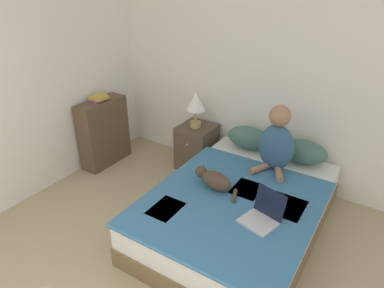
# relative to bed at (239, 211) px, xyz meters

# --- Properties ---
(wall_back) EXTENTS (5.20, 0.05, 2.55)m
(wall_back) POSITION_rel_bed_xyz_m (-0.18, 1.13, 1.05)
(wall_back) COLOR white
(wall_back) RESTS_ON ground_plane
(wall_side) EXTENTS (0.05, 4.75, 2.55)m
(wall_side) POSITION_rel_bed_xyz_m (-2.30, -0.77, 1.05)
(wall_side) COLOR white
(wall_side) RESTS_ON ground_plane
(bed) EXTENTS (1.49, 2.11, 0.45)m
(bed) POSITION_rel_bed_xyz_m (0.00, 0.00, 0.00)
(bed) COLOR brown
(bed) RESTS_ON ground_plane
(pillow_near) EXTENTS (0.52, 0.30, 0.26)m
(pillow_near) POSITION_rel_bed_xyz_m (-0.33, 0.89, 0.36)
(pillow_near) COLOR #42665B
(pillow_near) RESTS_ON bed
(pillow_far) EXTENTS (0.52, 0.30, 0.26)m
(pillow_far) POSITION_rel_bed_xyz_m (0.33, 0.89, 0.36)
(pillow_far) COLOR #42665B
(pillow_far) RESTS_ON bed
(person_sitting) EXTENTS (0.38, 0.38, 0.72)m
(person_sitting) POSITION_rel_bed_xyz_m (0.11, 0.58, 0.54)
(person_sitting) COLOR #33567A
(person_sitting) RESTS_ON bed
(cat_tabby) EXTENTS (0.51, 0.24, 0.18)m
(cat_tabby) POSITION_rel_bed_xyz_m (-0.25, -0.08, 0.32)
(cat_tabby) COLOR #473828
(cat_tabby) RESTS_ON bed
(laptop_open) EXTENTS (0.35, 0.36, 0.26)m
(laptop_open) POSITION_rel_bed_xyz_m (0.34, -0.29, 0.28)
(laptop_open) COLOR #B7B7BC
(laptop_open) RESTS_ON bed
(nightstand) EXTENTS (0.43, 0.47, 0.58)m
(nightstand) POSITION_rel_bed_xyz_m (-1.01, 0.83, 0.07)
(nightstand) COLOR brown
(nightstand) RESTS_ON ground_plane
(table_lamp) EXTENTS (0.25, 0.25, 0.46)m
(table_lamp) POSITION_rel_bed_xyz_m (-1.02, 0.81, 0.68)
(table_lamp) COLOR tan
(table_lamp) RESTS_ON nightstand
(bookshelf) EXTENTS (0.26, 0.69, 0.88)m
(bookshelf) POSITION_rel_bed_xyz_m (-2.12, 0.28, 0.21)
(bookshelf) COLOR brown
(bookshelf) RESTS_ON ground_plane
(book_stack_top) EXTENTS (0.19, 0.23, 0.07)m
(book_stack_top) POSITION_rel_bed_xyz_m (-2.12, 0.28, 0.69)
(book_stack_top) COLOR #844270
(book_stack_top) RESTS_ON bookshelf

